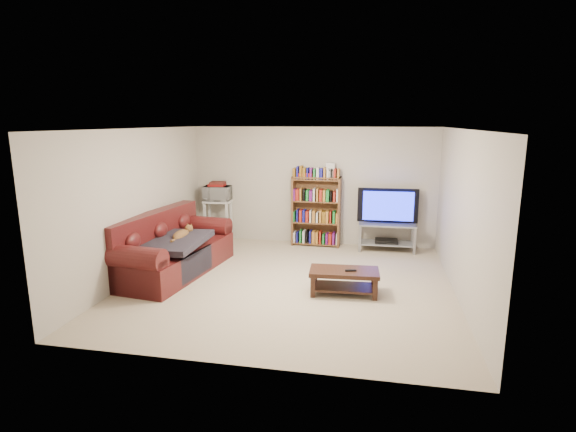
% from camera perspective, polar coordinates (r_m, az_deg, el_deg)
% --- Properties ---
extents(floor, '(5.00, 5.00, 0.00)m').
position_cam_1_polar(floor, '(7.17, 0.17, -8.53)').
color(floor, beige).
rests_on(floor, ground).
extents(ceiling, '(5.00, 5.00, 0.00)m').
position_cam_1_polar(ceiling, '(6.72, 0.18, 11.02)').
color(ceiling, white).
rests_on(ceiling, ground).
extents(wall_back, '(5.00, 0.00, 5.00)m').
position_cam_1_polar(wall_back, '(9.28, 3.11, 3.83)').
color(wall_back, beige).
rests_on(wall_back, ground).
extents(wall_front, '(5.00, 0.00, 5.00)m').
position_cam_1_polar(wall_front, '(4.49, -5.90, -5.11)').
color(wall_front, beige).
rests_on(wall_front, ground).
extents(wall_left, '(0.00, 5.00, 5.00)m').
position_cam_1_polar(wall_left, '(7.71, -18.39, 1.56)').
color(wall_left, beige).
rests_on(wall_left, ground).
extents(wall_right, '(0.00, 5.00, 5.00)m').
position_cam_1_polar(wall_right, '(6.84, 21.22, 0.09)').
color(wall_right, beige).
rests_on(wall_right, ground).
extents(sofa, '(1.32, 2.49, 1.02)m').
position_cam_1_polar(sofa, '(7.84, -14.76, -4.45)').
color(sofa, '#4B1313').
rests_on(sofa, floor).
extents(blanket, '(0.97, 1.23, 0.20)m').
position_cam_1_polar(blanket, '(7.54, -14.27, -3.21)').
color(blanket, '#26222B').
rests_on(blanket, sofa).
extents(cat, '(0.34, 0.68, 0.20)m').
position_cam_1_polar(cat, '(7.70, -13.44, -2.39)').
color(cat, brown).
rests_on(cat, sofa).
extents(coffee_table, '(1.04, 0.57, 0.37)m').
position_cam_1_polar(coffee_table, '(6.73, 7.13, -7.71)').
color(coffee_table, black).
rests_on(coffee_table, floor).
extents(remote, '(0.17, 0.08, 0.02)m').
position_cam_1_polar(remote, '(6.65, 7.95, -6.86)').
color(remote, black).
rests_on(remote, coffee_table).
extents(tv_stand, '(1.10, 0.51, 0.55)m').
position_cam_1_polar(tv_stand, '(9.05, 12.42, -2.02)').
color(tv_stand, '#999EA3').
rests_on(tv_stand, floor).
extents(television, '(1.18, 0.18, 0.68)m').
position_cam_1_polar(television, '(8.94, 12.57, 1.20)').
color(television, black).
rests_on(television, tv_stand).
extents(dvd_player, '(0.44, 0.32, 0.06)m').
position_cam_1_polar(dvd_player, '(9.09, 12.37, -3.11)').
color(dvd_player, black).
rests_on(dvd_player, tv_stand).
extents(bookshelf, '(0.99, 0.32, 1.42)m').
position_cam_1_polar(bookshelf, '(9.15, 3.59, 0.72)').
color(bookshelf, brown).
rests_on(bookshelf, floor).
extents(shelf_clutter, '(0.72, 0.22, 0.28)m').
position_cam_1_polar(shelf_clutter, '(9.02, 4.29, 5.65)').
color(shelf_clutter, silver).
rests_on(shelf_clutter, bookshelf).
extents(microwave_stand, '(0.57, 0.43, 0.88)m').
position_cam_1_polar(microwave_stand, '(9.57, -8.87, 0.10)').
color(microwave_stand, silver).
rests_on(microwave_stand, floor).
extents(microwave, '(0.56, 0.40, 0.30)m').
position_cam_1_polar(microwave, '(9.49, -8.96, 2.88)').
color(microwave, silver).
rests_on(microwave, microwave_stand).
extents(game_boxes, '(0.34, 0.30, 0.05)m').
position_cam_1_polar(game_boxes, '(9.46, -8.99, 3.93)').
color(game_boxes, maroon).
rests_on(game_boxes, microwave).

